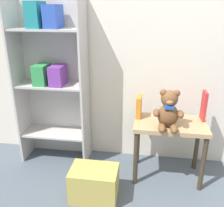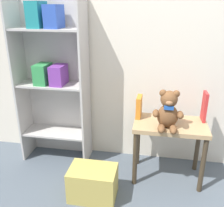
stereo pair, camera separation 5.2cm
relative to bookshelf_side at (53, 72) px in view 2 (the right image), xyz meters
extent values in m
cube|color=silver|center=(1.02, 0.16, 0.37)|extent=(4.80, 0.06, 2.50)
cube|color=#BCB7B2|center=(-0.31, -0.04, -0.11)|extent=(0.02, 0.28, 1.54)
cube|color=#BCB7B2|center=(0.31, -0.04, -0.11)|extent=(0.02, 0.28, 1.54)
cube|color=#BCB7B2|center=(0.00, 0.10, -0.11)|extent=(0.65, 0.02, 1.54)
cube|color=#BCB7B2|center=(0.00, -0.04, -0.60)|extent=(0.61, 0.26, 0.02)
cube|color=#BCB7B2|center=(0.00, -0.04, -0.11)|extent=(0.61, 0.26, 0.02)
cube|color=#BCB7B2|center=(0.00, -0.04, 0.39)|extent=(0.61, 0.26, 0.02)
cube|color=teal|center=(-0.07, -0.05, 0.50)|extent=(0.12, 0.20, 0.21)
cube|color=#2D51B7|center=(0.08, -0.05, 0.49)|extent=(0.12, 0.20, 0.19)
cube|color=#33934C|center=(-0.07, -0.05, -0.01)|extent=(0.12, 0.20, 0.18)
cube|color=purple|center=(0.08, -0.05, -0.01)|extent=(0.12, 0.20, 0.18)
cube|color=tan|center=(1.08, -0.18, -0.36)|extent=(0.60, 0.36, 0.04)
cylinder|color=#3E3121|center=(0.81, -0.33, -0.63)|extent=(0.04, 0.04, 0.50)
cylinder|color=#3E3121|center=(1.36, -0.33, -0.63)|extent=(0.04, 0.04, 0.50)
cylinder|color=#3E3121|center=(0.81, -0.02, -0.63)|extent=(0.04, 0.04, 0.50)
cylinder|color=#3E3121|center=(1.36, -0.02, -0.63)|extent=(0.04, 0.04, 0.50)
ellipsoid|color=brown|center=(1.05, -0.26, -0.25)|extent=(0.16, 0.13, 0.19)
sphere|color=brown|center=(1.05, -0.26, -0.10)|extent=(0.13, 0.13, 0.13)
sphere|color=brown|center=(1.00, -0.26, -0.06)|extent=(0.06, 0.06, 0.06)
sphere|color=brown|center=(1.10, -0.26, -0.06)|extent=(0.06, 0.06, 0.06)
ellipsoid|color=#9B6842|center=(1.05, -0.31, -0.11)|extent=(0.06, 0.04, 0.04)
ellipsoid|color=brown|center=(0.96, -0.27, -0.22)|extent=(0.05, 0.11, 0.05)
ellipsoid|color=brown|center=(1.14, -0.27, -0.22)|extent=(0.05, 0.11, 0.05)
ellipsoid|color=brown|center=(1.01, -0.35, -0.31)|extent=(0.06, 0.12, 0.06)
ellipsoid|color=brown|center=(1.10, -0.35, -0.31)|extent=(0.06, 0.12, 0.06)
cube|color=#2356B2|center=(1.05, -0.31, -0.15)|extent=(0.07, 0.02, 0.03)
cube|color=orange|center=(0.81, -0.09, -0.25)|extent=(0.05, 0.15, 0.19)
cube|color=#2D51B7|center=(1.08, -0.08, -0.23)|extent=(0.04, 0.11, 0.22)
cube|color=red|center=(1.36, -0.07, -0.22)|extent=(0.03, 0.12, 0.25)
cube|color=tan|center=(0.50, -0.55, -0.75)|extent=(0.37, 0.25, 0.26)
camera|label=1|loc=(0.88, -2.12, 0.57)|focal=40.00mm
camera|label=2|loc=(0.93, -2.12, 0.57)|focal=40.00mm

